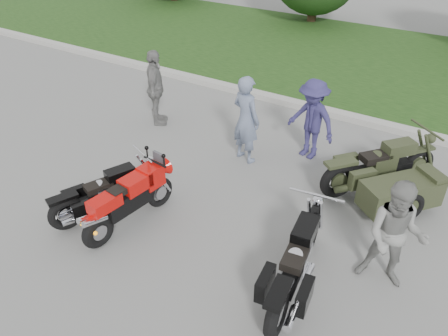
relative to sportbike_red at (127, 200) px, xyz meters
The scene contains 11 objects.
ground 0.94m from the sportbike_red, 15.71° to the right, with size 80.00×80.00×0.00m, color gray.
curb 5.86m from the sportbike_red, 82.67° to the left, with size 60.00×0.30×0.15m, color #B6B4AC.
grass_strip 9.98m from the sportbike_red, 85.72° to the left, with size 60.00×8.00×0.14m, color #3A6322.
sportbike_red is the anchor object (origin of this frame).
cruiser_left 0.59m from the sportbike_red, behind, with size 0.91×1.97×0.80m.
cruiser_right 2.93m from the sportbike_red, ahead, with size 0.57×2.35×0.91m.
cruiser_sidecar 4.56m from the sportbike_red, 40.04° to the left, with size 2.02×2.24×0.94m.
person_stripe 2.97m from the sportbike_red, 78.57° to the left, with size 0.67×0.44×1.83m, color gray.
person_grey 4.12m from the sportbike_red, 14.68° to the left, with size 0.83×0.65×1.71m, color gray.
person_denim 4.06m from the sportbike_red, 65.90° to the left, with size 1.10×0.63×1.71m, color navy.
person_back 3.78m from the sportbike_red, 122.04° to the left, with size 1.05×0.44×1.79m, color gray.
Camera 1 is at (3.61, -3.76, 4.89)m, focal length 35.00 mm.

